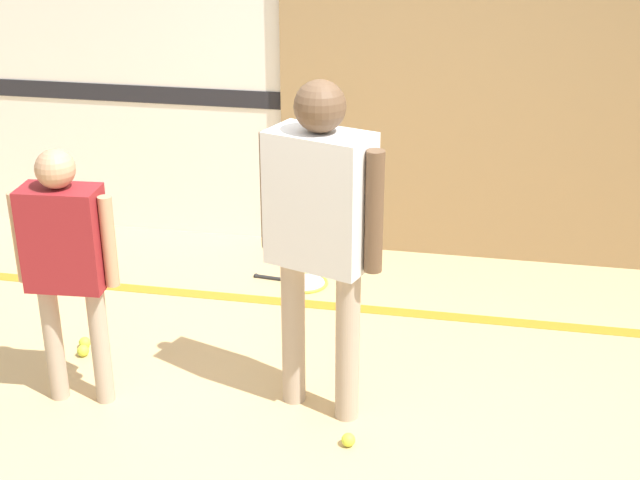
{
  "coord_description": "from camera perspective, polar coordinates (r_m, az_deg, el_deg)",
  "views": [
    {
      "loc": [
        0.68,
        -3.55,
        2.55
      ],
      "look_at": [
        -0.04,
        0.16,
        0.92
      ],
      "focal_mm": 50.0,
      "sensor_mm": 36.0,
      "label": 1
    }
  ],
  "objects": [
    {
      "name": "wall_back",
      "position": [
        5.92,
        4.29,
        13.99
      ],
      "size": [
        16.0,
        0.07,
        3.2
      ],
      "color": "silver",
      "rests_on": "ground_plane"
    },
    {
      "name": "tennis_ball_stray_left",
      "position": [
        5.14,
        -14.93,
        -6.86
      ],
      "size": [
        0.07,
        0.07,
        0.07
      ],
      "primitive_type": "sphere",
      "color": "#CCE038",
      "rests_on": "ground_plane"
    },
    {
      "name": "person_student_left",
      "position": [
        4.41,
        -15.98,
        -0.71
      ],
      "size": [
        0.5,
        0.23,
        1.33
      ],
      "rotation": [
        0.0,
        0.0,
        0.07
      ],
      "color": "tan",
      "rests_on": "ground_plane"
    },
    {
      "name": "racket_spare_on_floor",
      "position": [
        5.79,
        -1.13,
        -2.72
      ],
      "size": [
        0.52,
        0.33,
        0.03
      ],
      "rotation": [
        0.0,
        0.0,
        3.03
      ],
      "color": "#C6D838",
      "rests_on": "ground_plane"
    },
    {
      "name": "tennis_ball_by_spare_racket",
      "position": [
        5.77,
        1.87,
        -2.53
      ],
      "size": [
        0.07,
        0.07,
        0.07
      ],
      "primitive_type": "sphere",
      "color": "#CCE038",
      "rests_on": "ground_plane"
    },
    {
      "name": "tennis_ball_near_instructor",
      "position": [
        4.29,
        1.83,
        -12.66
      ],
      "size": [
        0.07,
        0.07,
        0.07
      ],
      "primitive_type": "sphere",
      "color": "#CCE038",
      "rests_on": "ground_plane"
    },
    {
      "name": "wall_panel",
      "position": [
        5.91,
        12.67,
        9.23
      ],
      "size": [
        3.14,
        0.05,
        2.33
      ],
      "color": "#93754C",
      "rests_on": "ground_plane"
    },
    {
      "name": "tennis_ball_stray_right",
      "position": [
        5.22,
        -14.82,
        -6.37
      ],
      "size": [
        0.07,
        0.07,
        0.07
      ],
      "primitive_type": "sphere",
      "color": "#CCE038",
      "rests_on": "ground_plane"
    },
    {
      "name": "person_instructor",
      "position": [
        4.08,
        0.0,
        1.47
      ],
      "size": [
        0.61,
        0.39,
        1.67
      ],
      "rotation": [
        0.0,
        0.0,
        -0.33
      ],
      "color": "tan",
      "rests_on": "ground_plane"
    },
    {
      "name": "floor_stripe",
      "position": [
        5.48,
        2.53,
        -4.39
      ],
      "size": [
        14.4,
        0.1,
        0.01
      ],
      "color": "orange",
      "rests_on": "ground_plane"
    },
    {
      "name": "ground_plane",
      "position": [
        4.43,
        0.06,
        -11.86
      ],
      "size": [
        16.0,
        16.0,
        0.0
      ],
      "primitive_type": "plane",
      "color": "tan"
    }
  ]
}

